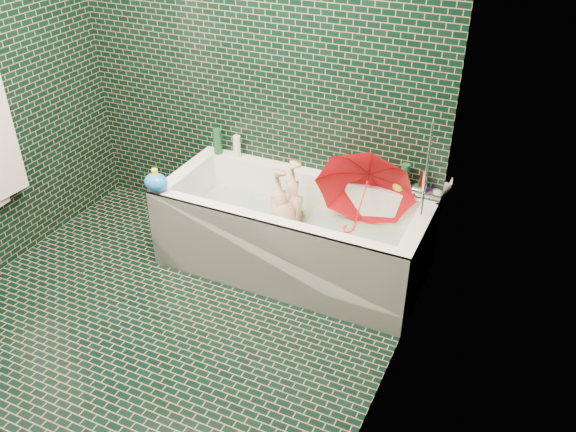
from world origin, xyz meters
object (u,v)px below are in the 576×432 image
at_px(umbrella, 362,201).
at_px(rubber_duck, 401,186).
at_px(bathtub, 292,241).
at_px(child, 288,225).
at_px(bath_toy, 156,182).

relative_size(umbrella, rubber_duck, 4.85).
xyz_separation_m(bathtub, rubber_duck, (0.59, 0.33, 0.38)).
bearing_deg(child, bathtub, 84.02).
bearing_deg(child, bath_toy, -48.74).
relative_size(bathtub, umbrella, 2.84).
bearing_deg(bath_toy, umbrella, 37.64).
relative_size(child, rubber_duck, 6.82).
xyz_separation_m(umbrella, rubber_duck, (0.17, 0.24, 0.03)).
xyz_separation_m(umbrella, bath_toy, (-1.22, -0.41, 0.05)).
bearing_deg(rubber_duck, bath_toy, -171.35).
relative_size(bathtub, child, 2.02).
bearing_deg(umbrella, child, -173.28).
height_order(child, umbrella, umbrella).
relative_size(bathtub, bath_toy, 9.08).
distance_m(child, bath_toy, 0.89).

